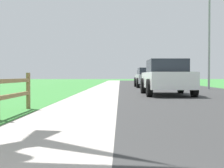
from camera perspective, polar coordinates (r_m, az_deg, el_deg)
The scene contains 8 objects.
ground_plane at distance 25.12m, azimuth 1.20°, elevation -0.58°, with size 120.00×120.00×0.00m, color #3A8239.
road_asphalt at distance 27.34m, azimuth 8.57°, elevation -0.42°, with size 7.00×66.00×0.01m, color #323232.
curb_concrete at distance 27.30m, azimuth -5.10°, elevation -0.42°, with size 6.00×66.00×0.01m, color #ADA49C.
grass_verge at distance 27.50m, azimuth -8.20°, elevation -0.41°, with size 5.00×66.00×0.00m, color #3A8239.
parked_suv_white at distance 15.57m, azimuth 9.09°, elevation 1.14°, with size 2.14×4.64×1.59m.
parked_car_silver at distance 25.47m, azimuth 6.32°, elevation 1.12°, with size 2.19×4.32×1.44m.
parked_car_beige at distance 35.48m, azimuth 5.67°, elevation 1.21°, with size 2.20×4.80×1.44m.
street_lamp at distance 23.08m, azimuth 16.18°, elevation 9.46°, with size 1.17×0.20×7.02m.
Camera 1 is at (0.08, -0.11, 0.88)m, focal length 54.70 mm.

